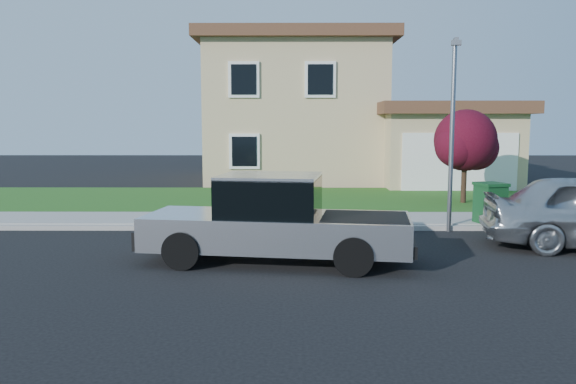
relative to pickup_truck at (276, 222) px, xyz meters
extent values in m
plane|color=black|center=(0.52, 0.51, -0.81)|extent=(80.00, 80.00, 0.00)
cube|color=gray|center=(1.52, 3.41, -0.75)|extent=(40.00, 0.20, 0.12)
cube|color=gray|center=(1.52, 4.51, -0.73)|extent=(40.00, 2.00, 0.15)
cube|color=#175018|center=(1.52, 9.01, -0.76)|extent=(40.00, 7.00, 0.10)
cube|color=tan|center=(0.52, 17.51, 2.39)|extent=(8.00, 9.00, 6.40)
cube|color=tan|center=(7.02, 14.51, 0.79)|extent=(5.50, 6.00, 3.20)
cube|color=white|center=(7.02, 11.49, 0.44)|extent=(4.60, 0.12, 2.30)
cube|color=#4C2D1E|center=(0.52, 17.51, 5.79)|extent=(8.80, 9.80, 0.50)
cube|color=#4C2D1E|center=(7.02, 14.51, 2.59)|extent=(6.20, 6.80, 0.50)
cube|color=white|center=(-1.68, 12.96, 3.79)|extent=(1.30, 0.10, 1.50)
cube|color=white|center=(1.52, 12.96, 3.79)|extent=(1.30, 0.10, 1.50)
cube|color=black|center=(-1.68, 12.96, 0.79)|extent=(1.30, 0.10, 1.50)
cylinder|color=black|center=(-1.74, -0.59, -0.45)|extent=(0.75, 0.37, 0.72)
cylinder|color=black|center=(-1.51, 1.05, -0.45)|extent=(0.75, 0.37, 0.72)
cylinder|color=black|center=(1.42, -1.04, -0.45)|extent=(0.75, 0.37, 0.72)
cylinder|color=black|center=(1.66, 0.60, -0.45)|extent=(0.75, 0.37, 0.72)
cube|color=silver|center=(0.02, 0.00, -0.19)|extent=(5.33, 2.51, 0.65)
cube|color=black|center=(-0.11, 0.02, 0.50)|extent=(2.11, 1.93, 0.76)
cube|color=silver|center=(-0.11, 0.02, 0.89)|extent=(2.11, 1.93, 0.07)
cube|color=black|center=(1.72, -0.25, 0.12)|extent=(1.82, 1.75, 0.05)
cube|color=black|center=(-2.54, 0.37, -0.31)|extent=(0.35, 1.71, 0.36)
cube|color=black|center=(2.59, -0.37, -0.36)|extent=(0.35, 1.71, 0.22)
cube|color=black|center=(-0.68, 1.08, 0.41)|extent=(0.14, 0.21, 0.16)
imported|color=tan|center=(0.24, 1.74, -0.08)|extent=(0.61, 0.50, 1.45)
cylinder|color=#DBB08C|center=(0.24, 1.74, 0.66)|extent=(0.39, 0.39, 0.04)
cylinder|color=#DBB08C|center=(0.24, 1.74, 0.72)|extent=(0.19, 0.19, 0.14)
cylinder|color=black|center=(6.12, 7.94, 0.00)|extent=(0.18, 0.18, 1.43)
sphere|color=#460F1C|center=(6.12, 7.94, 1.39)|extent=(2.06, 2.06, 2.06)
sphere|color=#460F1C|center=(6.57, 8.21, 1.12)|extent=(1.52, 1.52, 1.52)
sphere|color=#460F1C|center=(5.77, 7.67, 1.21)|extent=(1.43, 1.43, 1.43)
cube|color=#103C1B|center=(5.49, 3.61, -0.17)|extent=(0.74, 0.81, 0.98)
cube|color=#103C1B|center=(5.49, 3.61, 0.36)|extent=(0.81, 0.88, 0.08)
cylinder|color=slate|center=(4.33, 3.26, 1.55)|extent=(0.11, 0.11, 4.71)
cube|color=slate|center=(4.28, 3.03, 3.90)|extent=(0.22, 0.53, 0.11)
cube|color=slate|center=(4.23, 2.80, 3.83)|extent=(0.27, 0.22, 0.11)
camera|label=1|loc=(0.29, -10.86, 1.87)|focal=35.00mm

